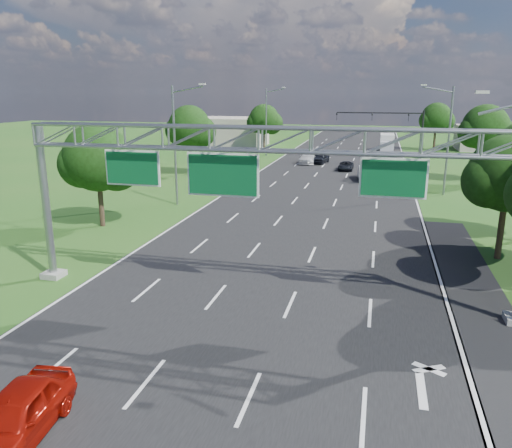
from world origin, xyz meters
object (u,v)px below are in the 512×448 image
(traffic_signal, at_px, (397,123))
(box_truck, at_px, (387,144))
(sign_gantry, at_px, (262,153))
(red_coupe, at_px, (16,416))

(traffic_signal, distance_m, box_truck, 10.37)
(box_truck, bearing_deg, sign_gantry, -95.87)
(red_coupe, xyz_separation_m, box_truck, (10.45, 74.01, 0.60))
(sign_gantry, relative_size, box_truck, 3.15)
(traffic_signal, relative_size, red_coupe, 2.77)
(sign_gantry, xyz_separation_m, traffic_signal, (7.15, 53.00, -1.72))
(red_coupe, bearing_deg, sign_gantry, 61.82)
(sign_gantry, height_order, box_truck, sign_gantry)
(box_truck, bearing_deg, traffic_signal, -84.02)
(traffic_signal, height_order, red_coupe, traffic_signal)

